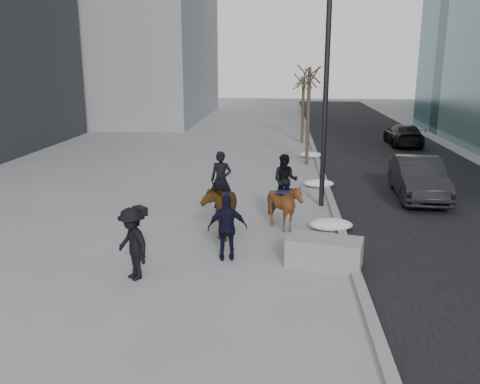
# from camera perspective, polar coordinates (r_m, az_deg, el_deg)

# --- Properties ---
(ground) EXTENTS (120.00, 120.00, 0.00)m
(ground) POSITION_cam_1_polar(r_m,az_deg,el_deg) (13.55, -0.43, -7.43)
(ground) COLOR gray
(ground) RESTS_ON ground
(road) EXTENTS (8.00, 90.00, 0.01)m
(road) POSITION_cam_1_polar(r_m,az_deg,el_deg) (23.81, 18.90, 1.44)
(road) COLOR black
(road) RESTS_ON ground
(curb) EXTENTS (0.25, 90.00, 0.12)m
(curb) POSITION_cam_1_polar(r_m,az_deg,el_deg) (23.14, 9.27, 1.82)
(curb) COLOR gray
(curb) RESTS_ON ground
(planter) EXTENTS (2.02, 1.34, 0.74)m
(planter) POSITION_cam_1_polar(r_m,az_deg,el_deg) (13.09, 9.45, -6.69)
(planter) COLOR gray
(planter) RESTS_ON ground
(car_near) EXTENTS (1.88, 4.73, 1.53)m
(car_near) POSITION_cam_1_polar(r_m,az_deg,el_deg) (20.36, 19.40, 1.48)
(car_near) COLOR black
(car_near) RESTS_ON ground
(car_far) EXTENTS (1.93, 4.59, 1.32)m
(car_far) POSITION_cam_1_polar(r_m,az_deg,el_deg) (33.09, 17.89, 6.15)
(car_far) COLOR black
(car_far) RESTS_ON ground
(tree_near) EXTENTS (1.20, 1.20, 5.32)m
(tree_near) POSITION_cam_1_polar(r_m,az_deg,el_deg) (25.49, 7.68, 8.96)
(tree_near) COLOR #3D3024
(tree_near) RESTS_ON ground
(tree_far) EXTENTS (1.20, 1.20, 4.59)m
(tree_far) POSITION_cam_1_polar(r_m,az_deg,el_deg) (32.55, 7.07, 9.50)
(tree_far) COLOR #372E21
(tree_far) RESTS_ON ground
(mounted_left) EXTENTS (0.94, 1.96, 2.49)m
(mounted_left) POSITION_cam_1_polar(r_m,az_deg,el_deg) (15.12, -2.18, -1.38)
(mounted_left) COLOR #4E2A0F
(mounted_left) RESTS_ON ground
(mounted_right) EXTENTS (1.40, 1.54, 2.34)m
(mounted_right) POSITION_cam_1_polar(r_m,az_deg,el_deg) (15.54, 5.05, -0.94)
(mounted_right) COLOR #4B220F
(mounted_right) RESTS_ON ground
(feeder) EXTENTS (1.08, 0.94, 1.75)m
(feeder) POSITION_cam_1_polar(r_m,az_deg,el_deg) (13.15, -1.42, -4.04)
(feeder) COLOR black
(feeder) RESTS_ON ground
(camera_crew) EXTENTS (1.27, 1.26, 1.75)m
(camera_crew) POSITION_cam_1_polar(r_m,az_deg,el_deg) (12.29, -11.98, -5.68)
(camera_crew) COLOR black
(camera_crew) RESTS_ON ground
(lamppost) EXTENTS (0.25, 0.80, 9.09)m
(lamppost) POSITION_cam_1_polar(r_m,az_deg,el_deg) (17.87, 9.74, 14.08)
(lamppost) COLOR black
(lamppost) RESTS_ON ground
(snow_piles) EXTENTS (1.34, 12.96, 0.34)m
(snow_piles) POSITION_cam_1_polar(r_m,az_deg,el_deg) (21.14, 8.87, 0.92)
(snow_piles) COLOR white
(snow_piles) RESTS_ON ground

